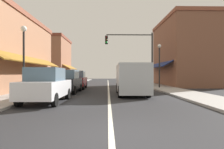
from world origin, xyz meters
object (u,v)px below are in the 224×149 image
van_in_lane (132,78)px  street_lamp_left_near (24,49)px  parked_car_nearest_left (46,85)px  parked_car_second_left (67,81)px  street_lamp_right_mid (159,58)px  parked_car_third_left (77,80)px  traffic_signal_mast_arm (136,50)px

van_in_lane → street_lamp_left_near: (-6.65, -1.90, 1.81)m
parked_car_nearest_left → parked_car_second_left: 5.13m
parked_car_second_left → street_lamp_left_near: bearing=-117.0°
van_in_lane → parked_car_second_left: bearing=162.6°
street_lamp_right_mid → parked_car_second_left: bearing=-152.5°
parked_car_third_left → parked_car_second_left: bearing=-91.7°
parked_car_third_left → traffic_signal_mast_arm: 7.21m
van_in_lane → traffic_signal_mast_arm: 8.39m
street_lamp_right_mid → van_in_lane: bearing=-120.8°
parked_car_third_left → traffic_signal_mast_arm: traffic_signal_mast_arm is taller
parked_car_third_left → traffic_signal_mast_arm: size_ratio=0.69×
parked_car_third_left → van_in_lane: size_ratio=0.79×
parked_car_nearest_left → parked_car_third_left: size_ratio=1.00×
van_in_lane → street_lamp_left_near: size_ratio=1.20×
parked_car_second_left → parked_car_third_left: size_ratio=1.00×
parked_car_second_left → van_in_lane: size_ratio=0.80×
parked_car_second_left → traffic_signal_mast_arm: (6.24, 6.15, 3.21)m
traffic_signal_mast_arm → street_lamp_right_mid: (2.06, -1.83, -1.06)m
street_lamp_right_mid → street_lamp_left_near: bearing=-142.5°
street_lamp_right_mid → traffic_signal_mast_arm: bearing=138.4°
parked_car_third_left → street_lamp_left_near: (-1.92, -7.77, 2.08)m
parked_car_nearest_left → traffic_signal_mast_arm: size_ratio=0.69×
street_lamp_left_near → street_lamp_right_mid: size_ratio=0.97×
parked_car_second_left → traffic_signal_mast_arm: size_ratio=0.69×
traffic_signal_mast_arm → street_lamp_left_near: size_ratio=1.39×
parked_car_third_left → street_lamp_left_near: 8.27m
street_lamp_left_near → traffic_signal_mast_arm: bearing=49.9°
street_lamp_right_mid → parked_car_third_left: bearing=-179.9°
street_lamp_left_near → parked_car_second_left: bearing=61.8°
parked_car_nearest_left → van_in_lane: van_in_lane is taller
parked_car_third_left → street_lamp_right_mid: street_lamp_right_mid is taller
parked_car_nearest_left → traffic_signal_mast_arm: traffic_signal_mast_arm is taller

